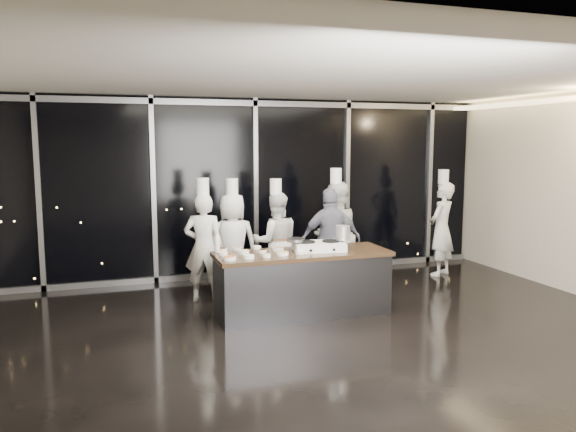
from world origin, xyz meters
The scene contains 15 objects.
ground centered at (0.00, 0.00, 0.00)m, with size 9.00×9.00×0.00m, color black.
room_shell centered at (0.18, 0.00, 2.25)m, with size 9.02×7.02×3.21m.
window_wall centered at (0.00, 3.43, 1.60)m, with size 8.90×0.11×3.20m.
demo_counter centered at (0.00, 0.90, 0.45)m, with size 2.46×0.86×0.90m.
stove centered at (0.25, 0.91, 0.96)m, with size 0.77×0.54×0.14m.
frying_pan centered at (-0.09, 0.97, 1.06)m, with size 0.46×0.29×0.04m.
stock_pot centered at (0.60, 0.88, 1.14)m, with size 0.20×0.20×0.20m, color #A8A8AA.
prep_bowls centered at (-0.69, 0.95, 0.93)m, with size 1.17×0.75×0.05m.
squeeze_bottle centered at (-1.14, 1.24, 1.03)m, with size 0.07×0.07×0.27m.
chef_far_left centered at (-1.19, 2.01, 0.85)m, with size 0.70×0.58×1.89m.
chef_left centered at (-0.68, 2.30, 0.83)m, with size 0.80×0.52×1.86m.
chef_center centered at (0.03, 2.27, 0.82)m, with size 0.86×0.71×1.84m.
guest centered at (0.85, 1.91, 0.85)m, with size 1.03×0.53×1.69m.
chef_right centered at (1.04, 2.17, 0.89)m, with size 1.04×0.93×2.00m.
chef_side centered at (3.20, 2.31, 0.87)m, with size 0.74×0.68×1.93m.
Camera 1 is at (-2.63, -6.36, 2.44)m, focal length 35.00 mm.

